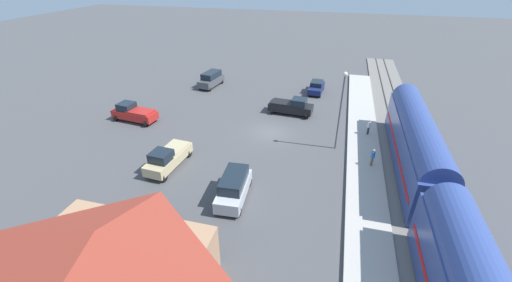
# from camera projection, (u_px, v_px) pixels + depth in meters

# --- Properties ---
(ground_plane) EXTENTS (200.00, 200.00, 0.00)m
(ground_plane) POSITION_uv_depth(u_px,v_px,m) (270.00, 132.00, 35.89)
(ground_plane) COLOR #4C4C4F
(railway_track) EXTENTS (4.80, 70.00, 0.30)m
(railway_track) POSITION_uv_depth(u_px,v_px,m) (404.00, 148.00, 32.73)
(railway_track) COLOR slate
(railway_track) RESTS_ON ground
(platform) EXTENTS (3.20, 46.00, 0.30)m
(platform) POSITION_uv_depth(u_px,v_px,m) (363.00, 142.00, 33.59)
(platform) COLOR #B7B2A8
(platform) RESTS_ON ground
(station_building) EXTENTS (10.57, 8.23, 5.23)m
(station_building) POSITION_uv_depth(u_px,v_px,m) (106.00, 266.00, 16.91)
(station_building) COLOR tan
(station_building) RESTS_ON ground
(pedestrian_on_platform) EXTENTS (0.36, 0.36, 1.71)m
(pedestrian_on_platform) POSITION_uv_depth(u_px,v_px,m) (373.00, 156.00, 29.09)
(pedestrian_on_platform) COLOR brown
(pedestrian_on_platform) RESTS_ON platform
(pedestrian_waiting_far) EXTENTS (0.36, 0.36, 1.71)m
(pedestrian_waiting_far) POSITION_uv_depth(u_px,v_px,m) (369.00, 126.00, 34.42)
(pedestrian_waiting_far) COLOR #333338
(pedestrian_waiting_far) RESTS_ON platform
(suv_charcoal) EXTENTS (2.64, 5.13, 2.22)m
(suv_charcoal) POSITION_uv_depth(u_px,v_px,m) (211.00, 79.00, 48.55)
(suv_charcoal) COLOR #47494F
(suv_charcoal) RESTS_ON ground
(pickup_tan) EXTENTS (2.38, 5.54, 2.14)m
(pickup_tan) POSITION_uv_depth(u_px,v_px,m) (168.00, 158.00, 29.38)
(pickup_tan) COLOR #C6B284
(pickup_tan) RESTS_ON ground
(sedan_navy) EXTENTS (2.10, 4.60, 1.74)m
(sedan_navy) POSITION_uv_depth(u_px,v_px,m) (316.00, 87.00, 46.29)
(sedan_navy) COLOR navy
(sedan_navy) RESTS_ON ground
(suv_silver) EXTENTS (2.29, 5.02, 2.22)m
(suv_silver) POSITION_uv_depth(u_px,v_px,m) (234.00, 187.00, 25.37)
(suv_silver) COLOR silver
(suv_silver) RESTS_ON ground
(pickup_black) EXTENTS (5.54, 2.83, 2.14)m
(pickup_black) POSITION_uv_depth(u_px,v_px,m) (292.00, 106.00, 39.76)
(pickup_black) COLOR black
(pickup_black) RESTS_ON ground
(pickup_red) EXTENTS (5.58, 2.95, 2.14)m
(pickup_red) POSITION_uv_depth(u_px,v_px,m) (134.00, 113.00, 38.04)
(pickup_red) COLOR red
(pickup_red) RESTS_ON ground
(light_pole_near_platform) EXTENTS (0.44, 0.44, 8.02)m
(light_pole_near_platform) POSITION_uv_depth(u_px,v_px,m) (341.00, 103.00, 30.40)
(light_pole_near_platform) COLOR #515156
(light_pole_near_platform) RESTS_ON ground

